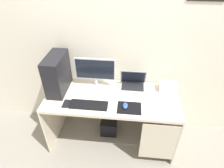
% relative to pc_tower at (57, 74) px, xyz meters
% --- Properties ---
extents(ground_plane, '(8.00, 8.00, 0.00)m').
position_rel_pc_tower_xyz_m(ground_plane, '(0.65, -0.07, -0.97)').
color(ground_plane, gray).
extents(wall_back, '(4.00, 0.05, 2.60)m').
position_rel_pc_tower_xyz_m(wall_back, '(0.65, 0.30, 0.33)').
color(wall_back, beige).
rests_on(wall_back, ground_plane).
extents(desk, '(1.55, 0.66, 0.75)m').
position_rel_pc_tower_xyz_m(desk, '(0.67, -0.08, -0.37)').
color(desk, beige).
rests_on(desk, ground_plane).
extents(pc_tower, '(0.19, 0.43, 0.45)m').
position_rel_pc_tower_xyz_m(pc_tower, '(0.00, 0.00, 0.00)').
color(pc_tower, black).
rests_on(pc_tower, desk).
extents(monitor, '(0.49, 0.16, 0.38)m').
position_rel_pc_tower_xyz_m(monitor, '(0.42, 0.12, -0.01)').
color(monitor, '#B7BCC6').
rests_on(monitor, desk).
extents(laptop, '(0.31, 0.25, 0.23)m').
position_rel_pc_tower_xyz_m(laptop, '(0.88, 0.14, -0.18)').
color(laptop, '#9EA3A8').
rests_on(laptop, desk).
extents(projector, '(0.20, 0.14, 0.09)m').
position_rel_pc_tower_xyz_m(projector, '(1.30, 0.13, -0.18)').
color(projector, white).
rests_on(projector, desk).
extents(keyboard, '(0.42, 0.14, 0.02)m').
position_rel_pc_tower_xyz_m(keyboard, '(0.41, -0.26, -0.21)').
color(keyboard, black).
rests_on(keyboard, desk).
extents(mousepad, '(0.26, 0.20, 0.00)m').
position_rel_pc_tower_xyz_m(mousepad, '(0.85, -0.25, -0.22)').
color(mousepad, black).
rests_on(mousepad, desk).
extents(mouse_left, '(0.06, 0.10, 0.03)m').
position_rel_pc_tower_xyz_m(mouse_left, '(0.81, -0.24, -0.20)').
color(mouse_left, '#2D51B2').
rests_on(mouse_left, mousepad).
extents(cell_phone, '(0.07, 0.13, 0.01)m').
position_rel_pc_tower_xyz_m(cell_phone, '(0.15, -0.26, -0.22)').
color(cell_phone, black).
rests_on(cell_phone, desk).
extents(subwoofer, '(0.22, 0.22, 0.22)m').
position_rel_pc_tower_xyz_m(subwoofer, '(0.59, 0.04, -0.86)').
color(subwoofer, black).
rests_on(subwoofer, ground_plane).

